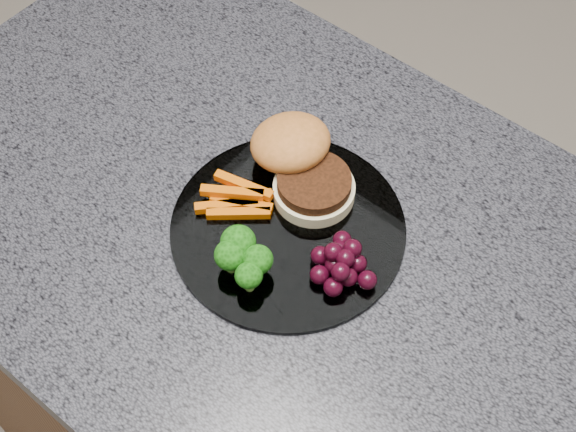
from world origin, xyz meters
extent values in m
cube|color=brown|center=(0.00, 0.00, 0.43)|extent=(1.20, 0.60, 0.86)
cube|color=#474850|center=(0.00, 0.00, 0.88)|extent=(1.20, 0.60, 0.04)
cylinder|color=white|center=(-0.09, 0.00, 0.90)|extent=(0.26, 0.26, 0.01)
cylinder|color=beige|center=(-0.10, 0.06, 0.91)|extent=(0.11, 0.11, 0.02)
cylinder|color=#3A1A0B|center=(-0.10, 0.06, 0.93)|extent=(0.10, 0.10, 0.01)
ellipsoid|color=#B9662E|center=(-0.15, 0.08, 0.93)|extent=(0.11, 0.11, 0.05)
cube|color=#D25703|center=(-0.16, 0.00, 0.91)|extent=(0.06, 0.05, 0.01)
cube|color=#D25703|center=(-0.15, -0.01, 0.91)|extent=(0.07, 0.04, 0.01)
cube|color=#D25703|center=(-0.16, -0.02, 0.91)|extent=(0.06, 0.06, 0.01)
cube|color=#D25703|center=(-0.16, 0.01, 0.92)|extent=(0.07, 0.03, 0.01)
cube|color=#D25703|center=(-0.16, -0.01, 0.92)|extent=(0.07, 0.05, 0.01)
cube|color=#D25703|center=(-0.14, -0.02, 0.91)|extent=(0.06, 0.05, 0.01)
cylinder|color=#5B8F34|center=(-0.11, -0.06, 0.91)|extent=(0.01, 0.01, 0.02)
ellipsoid|color=#0E3D08|center=(-0.11, -0.06, 0.93)|extent=(0.04, 0.04, 0.03)
cylinder|color=#5B8F34|center=(-0.08, -0.06, 0.91)|extent=(0.01, 0.01, 0.02)
ellipsoid|color=#0E3D08|center=(-0.08, -0.06, 0.93)|extent=(0.03, 0.03, 0.03)
cylinder|color=#5B8F34|center=(-0.11, -0.07, 0.91)|extent=(0.01, 0.01, 0.02)
ellipsoid|color=#0E3D08|center=(-0.11, -0.07, 0.93)|extent=(0.03, 0.03, 0.03)
cylinder|color=#5B8F34|center=(-0.08, -0.08, 0.91)|extent=(0.01, 0.01, 0.02)
ellipsoid|color=#0E3D08|center=(-0.08, -0.08, 0.93)|extent=(0.03, 0.03, 0.03)
sphere|color=black|center=(-0.02, -0.01, 0.92)|extent=(0.02, 0.02, 0.02)
sphere|color=black|center=(0.00, -0.01, 0.92)|extent=(0.02, 0.02, 0.02)
sphere|color=black|center=(0.00, 0.01, 0.92)|extent=(0.02, 0.02, 0.02)
sphere|color=black|center=(-0.03, 0.01, 0.92)|extent=(0.02, 0.02, 0.02)
sphere|color=black|center=(-0.04, -0.01, 0.92)|extent=(0.02, 0.02, 0.02)
sphere|color=black|center=(-0.02, -0.03, 0.92)|extent=(0.02, 0.02, 0.02)
sphere|color=black|center=(0.00, -0.03, 0.92)|extent=(0.02, 0.02, 0.02)
sphere|color=black|center=(0.02, 0.00, 0.92)|extent=(0.02, 0.02, 0.02)
sphere|color=black|center=(-0.03, 0.02, 0.92)|extent=(0.02, 0.02, 0.02)
sphere|color=black|center=(-0.01, 0.00, 0.93)|extent=(0.02, 0.02, 0.02)
sphere|color=black|center=(-0.03, 0.00, 0.93)|extent=(0.02, 0.02, 0.02)
sphere|color=black|center=(0.00, -0.02, 0.93)|extent=(0.02, 0.02, 0.02)
sphere|color=black|center=(-0.01, 0.01, 0.93)|extent=(0.02, 0.02, 0.02)
camera|label=1|loc=(0.22, -0.38, 1.64)|focal=50.00mm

